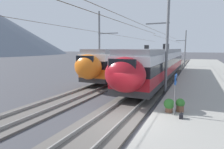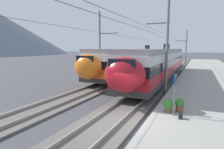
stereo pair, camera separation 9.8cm
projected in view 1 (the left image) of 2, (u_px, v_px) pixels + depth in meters
The scene contains 12 objects.
ground_plane at pixel (125, 124), 9.72m from camera, with size 400.00×400.00×0.00m, color #424247.
track_near at pixel (111, 120), 10.06m from camera, with size 120.00×3.00×0.28m.
track_far at pixel (43, 109), 12.05m from camera, with size 120.00×3.00×0.28m.
train_near_platform at pixel (160, 63), 22.40m from camera, with size 25.34×2.95×4.27m.
train_far_track at pixel (138, 59), 30.90m from camera, with size 32.91×2.91×4.27m.
catenary_mast_mid at pixel (166, 44), 15.64m from camera, with size 44.01×1.98×8.26m.
catenary_mast_east at pixel (184, 49), 37.69m from camera, with size 44.01×1.98×7.50m.
catenary_mast_far_side at pixel (101, 45), 23.24m from camera, with size 44.01×2.64×8.42m.
platform_sign at pixel (176, 86), 9.71m from camera, with size 0.70×0.08×2.18m.
handbag_near_sign at pixel (181, 116), 9.45m from camera, with size 0.32×0.18×0.36m.
potted_plant_platform_edge at pixel (180, 104), 10.46m from camera, with size 0.49×0.49×0.75m.
potted_plant_by_shelter at pixel (169, 105), 10.36m from camera, with size 0.59×0.59×0.76m.
Camera 1 is at (-8.72, -3.24, 3.90)m, focal length 29.99 mm.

